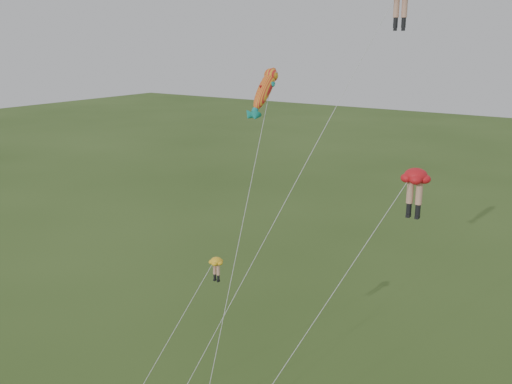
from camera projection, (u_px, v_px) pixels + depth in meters
The scene contains 4 objects.
legs_kite_red_high at pixel (396, 5), 29.13m from camera, with size 8.94×12.06×23.75m.
legs_kite_red_mid at pixel (413, 183), 28.99m from camera, with size 6.84×10.49×14.72m.
legs_kite_yellow at pixel (210, 273), 32.25m from camera, with size 3.35×6.04×9.11m.
fish_kite at pixel (265, 91), 33.66m from camera, with size 3.22×11.90×19.66m.
Camera 1 is at (17.63, -19.74, 21.03)m, focal length 40.00 mm.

